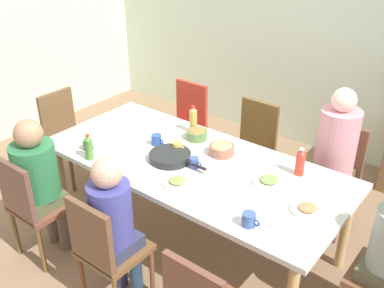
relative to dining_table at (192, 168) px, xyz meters
The scene contains 26 objects.
ground_plane 0.68m from the dining_table, ahead, with size 6.88×6.88×0.00m, color #88694E.
wall_back 2.27m from the dining_table, 90.00° to the left, with size 5.97×0.12×2.60m, color silver.
dining_table is the anchor object (origin of this frame).
chair_0 1.24m from the dining_table, 48.87° to the left, with size 0.40×0.40×0.90m.
person_0 1.16m from the dining_table, 45.98° to the left, with size 0.32×0.32×1.28m.
chair_1 1.24m from the dining_table, 131.13° to the right, with size 0.40×0.40×0.90m.
person_1 1.16m from the dining_table, 134.07° to the right, with size 0.32×0.32×1.17m.
chair_2 1.24m from the dining_table, 131.13° to the left, with size 0.40×0.40×0.90m.
chair_4 1.60m from the dining_table, behind, with size 0.40×0.40×0.90m.
chair_6 0.94m from the dining_table, 90.00° to the left, with size 0.40×0.40×0.90m.
chair_7 0.94m from the dining_table, 90.00° to the right, with size 0.40×0.40×0.90m.
person_7 0.83m from the dining_table, 90.00° to the right, with size 0.30×0.30×1.15m.
plate_0 0.63m from the dining_table, ahead, with size 0.25×0.25×0.04m.
plate_1 0.98m from the dining_table, ahead, with size 0.22×0.22×0.04m.
plate_2 0.34m from the dining_table, 70.41° to the right, with size 0.21×0.21×0.04m.
bowl_0 0.28m from the dining_table, 64.02° to the left, with size 0.20×0.20×0.10m.
bowl_1 0.39m from the dining_table, 122.02° to the left, with size 0.18×0.18×0.10m.
serving_pan 0.19m from the dining_table, 147.76° to the right, with size 0.50×0.32×0.06m.
cup_0 0.14m from the dining_table, 41.33° to the right, with size 0.11×0.07×0.08m.
cup_1 0.41m from the dining_table, behind, with size 0.12×0.08×0.09m.
cup_2 0.86m from the dining_table, 154.51° to the right, with size 0.12×0.08×0.08m.
cup_3 0.86m from the dining_table, 27.91° to the right, with size 0.12×0.09×0.09m.
cup_4 0.21m from the dining_table, 166.82° to the left, with size 0.12×0.08×0.09m.
bottle_0 0.53m from the dining_table, 126.89° to the left, with size 0.07×0.07×0.24m.
bottle_1 0.82m from the dining_table, 24.51° to the left, with size 0.07×0.07×0.21m.
bottle_2 0.81m from the dining_table, 144.75° to the right, with size 0.06×0.06×0.21m.
Camera 1 is at (1.83, -2.33, 2.48)m, focal length 41.73 mm.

